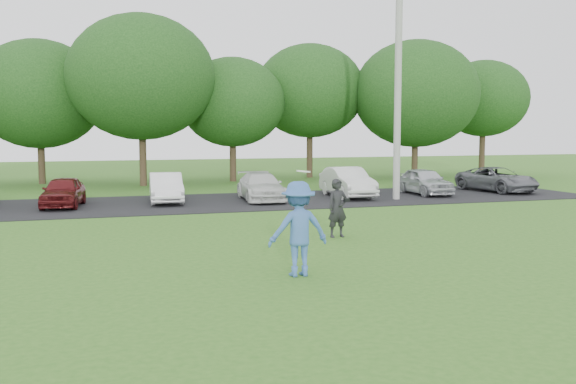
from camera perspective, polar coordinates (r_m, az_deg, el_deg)
name	(u,v)px	position (r m, az deg, el deg)	size (l,w,h in m)	color
ground	(341,273)	(13.00, 4.72, -7.15)	(100.00, 100.00, 0.00)	#30651D
parking_lot	(215,202)	(25.35, -6.52, -0.90)	(32.00, 6.50, 0.03)	black
utility_pole	(398,73)	(26.48, 9.76, 10.34)	(0.28, 0.28, 10.19)	#A0A09B
frisbee_player	(298,229)	(12.53, 0.93, -3.28)	(1.21, 0.76, 2.10)	#3C65AA
camera_bystander	(338,208)	(17.07, 4.43, -1.44)	(0.61, 0.46, 1.56)	black
parked_cars	(218,187)	(25.45, -6.27, 0.46)	(28.26, 4.42, 1.25)	#B6B7BE
tree_row	(206,91)	(35.12, -7.28, 8.88)	(42.39, 9.85, 8.64)	#38281C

